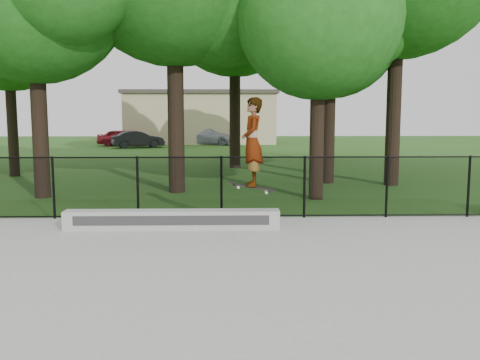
% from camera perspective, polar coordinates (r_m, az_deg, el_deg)
% --- Properties ---
extents(ground, '(100.00, 100.00, 0.00)m').
position_cam_1_polar(ground, '(7.27, -2.48, -13.74)').
color(ground, '#295016').
rests_on(ground, ground).
extents(concrete_slab, '(14.00, 12.00, 0.06)m').
position_cam_1_polar(concrete_slab, '(7.26, -2.48, -13.52)').
color(concrete_slab, gray).
rests_on(concrete_slab, ground).
extents(grind_ledge, '(4.68, 0.40, 0.41)m').
position_cam_1_polar(grind_ledge, '(11.79, -7.24, -4.21)').
color(grind_ledge, '#9A9B96').
rests_on(grind_ledge, concrete_slab).
extents(car_a, '(3.70, 1.53, 1.26)m').
position_cam_1_polar(car_a, '(41.55, -12.43, 4.44)').
color(car_a, maroon).
rests_on(car_a, ground).
extents(car_b, '(3.57, 2.37, 1.21)m').
position_cam_1_polar(car_b, '(39.26, -10.84, 4.28)').
color(car_b, black).
rests_on(car_b, ground).
extents(car_c, '(4.65, 3.33, 1.34)m').
position_cam_1_polar(car_c, '(42.36, -3.24, 4.70)').
color(car_c, '#9BA2AF').
rests_on(car_c, ground).
extents(skater_airborne, '(0.84, 0.70, 2.04)m').
position_cam_1_polar(skater_airborne, '(11.38, 1.32, 3.95)').
color(skater_airborne, black).
rests_on(skater_airborne, ground).
extents(chainlink_fence, '(16.06, 0.06, 1.50)m').
position_cam_1_polar(chainlink_fence, '(12.82, -2.00, -0.76)').
color(chainlink_fence, black).
rests_on(chainlink_fence, concrete_slab).
extents(distant_building, '(12.40, 6.40, 4.30)m').
position_cam_1_polar(distant_building, '(44.84, -4.14, 6.75)').
color(distant_building, tan).
rests_on(distant_building, ground).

